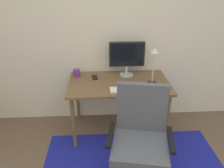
% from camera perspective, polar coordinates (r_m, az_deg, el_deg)
% --- Properties ---
extents(wall_back, '(6.00, 0.10, 2.60)m').
position_cam_1_polar(wall_back, '(2.89, -1.81, 14.48)').
color(wall_back, beige).
rests_on(wall_back, ground).
extents(desk, '(1.23, 0.71, 0.72)m').
position_cam_1_polar(desk, '(2.71, 1.81, -0.99)').
color(desk, brown).
rests_on(desk, ground).
extents(monitor, '(0.45, 0.18, 0.44)m').
position_cam_1_polar(monitor, '(2.79, 3.92, 7.32)').
color(monitor, '#B2B2B7').
rests_on(monitor, desk).
extents(keyboard, '(0.43, 0.13, 0.02)m').
position_cam_1_polar(keyboard, '(2.48, 4.45, -1.48)').
color(keyboard, white).
rests_on(keyboard, desk).
extents(computer_mouse, '(0.06, 0.10, 0.03)m').
position_cam_1_polar(computer_mouse, '(2.51, 11.43, -1.41)').
color(computer_mouse, black).
rests_on(computer_mouse, desk).
extents(coffee_cup, '(0.09, 0.09, 0.10)m').
position_cam_1_polar(coffee_cup, '(2.86, -9.26, 2.90)').
color(coffee_cup, '#692A8A').
rests_on(coffee_cup, desk).
extents(cell_phone, '(0.09, 0.15, 0.01)m').
position_cam_1_polar(cell_phone, '(2.81, -4.57, 1.78)').
color(cell_phone, black).
rests_on(cell_phone, desk).
extents(desk_lamp, '(0.11, 0.11, 0.45)m').
position_cam_1_polar(desk_lamp, '(2.57, 10.96, 6.43)').
color(desk_lamp, black).
rests_on(desk_lamp, desk).
extents(office_chair, '(0.63, 0.58, 1.03)m').
position_cam_1_polar(office_chair, '(2.15, 7.25, -15.65)').
color(office_chair, slate).
rests_on(office_chair, ground).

